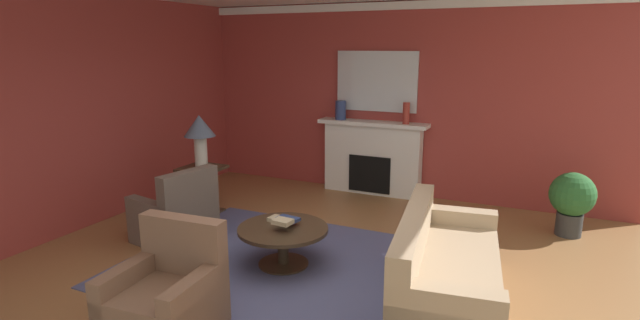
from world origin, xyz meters
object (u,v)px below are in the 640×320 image
at_px(side_table, 203,187).
at_px(table_lamp, 200,131).
at_px(mantel_mirror, 377,81).
at_px(coffee_table, 283,237).
at_px(vase_mantel_left, 341,110).
at_px(armchair_near_window, 176,218).
at_px(vase_mantel_right, 406,113).
at_px(armchair_facing_fireplace, 167,300).
at_px(potted_plant, 572,199).
at_px(fireplace, 372,159).
at_px(sofa, 444,272).

distance_m(side_table, table_lamp, 0.82).
height_order(mantel_mirror, coffee_table, mantel_mirror).
bearing_deg(vase_mantel_left, armchair_near_window, -108.81).
height_order(mantel_mirror, vase_mantel_right, mantel_mirror).
xyz_separation_m(armchair_facing_fireplace, vase_mantel_left, (-0.30, 4.54, 1.05)).
xyz_separation_m(vase_mantel_left, vase_mantel_right, (1.10, 0.00, 0.01)).
bearing_deg(potted_plant, coffee_table, -141.32).
distance_m(fireplace, potted_plant, 3.00).
bearing_deg(fireplace, side_table, -133.20).
height_order(sofa, armchair_facing_fireplace, armchair_facing_fireplace).
bearing_deg(vase_mantel_right, table_lamp, -141.20).
distance_m(vase_mantel_left, potted_plant, 3.64).
bearing_deg(potted_plant, mantel_mirror, 164.36).
height_order(sofa, side_table, sofa).
bearing_deg(side_table, table_lamp, 0.00).
bearing_deg(vase_mantel_left, mantel_mirror, 17.18).
bearing_deg(vase_mantel_right, fireplace, 174.86).
bearing_deg(side_table, sofa, -16.01).
relative_size(armchair_near_window, armchair_facing_fireplace, 1.00).
bearing_deg(potted_plant, side_table, -164.75).
relative_size(mantel_mirror, vase_mantel_left, 4.33).
relative_size(sofa, potted_plant, 2.64).
bearing_deg(coffee_table, sofa, -0.85).
xyz_separation_m(fireplace, sofa, (1.77, -3.06, -0.27)).
bearing_deg(vase_mantel_left, armchair_facing_fireplace, -86.21).
bearing_deg(fireplace, sofa, -59.89).
relative_size(mantel_mirror, side_table, 1.92).
distance_m(side_table, potted_plant, 4.98).
bearing_deg(armchair_facing_fireplace, sofa, 37.18).
distance_m(coffee_table, side_table, 2.15).
relative_size(armchair_near_window, vase_mantel_left, 3.07).
xyz_separation_m(fireplace, armchair_near_window, (-1.55, -2.98, -0.26)).
xyz_separation_m(vase_mantel_left, potted_plant, (3.47, -0.65, -0.87)).
xyz_separation_m(sofa, side_table, (-3.66, 1.05, 0.10)).
xyz_separation_m(vase_mantel_right, potted_plant, (2.37, -0.65, -0.88)).
xyz_separation_m(fireplace, side_table, (-1.88, -2.01, -0.17)).
xyz_separation_m(mantel_mirror, armchair_near_window, (-1.55, -3.10, -1.53)).
distance_m(armchair_near_window, side_table, 1.03).
height_order(sofa, armchair_near_window, armchair_near_window).
relative_size(vase_mantel_right, potted_plant, 0.40).
bearing_deg(sofa, vase_mantel_right, 112.13).
bearing_deg(armchair_facing_fireplace, fireplace, 86.90).
xyz_separation_m(fireplace, coffee_table, (0.01, -3.03, -0.23)).
xyz_separation_m(sofa, armchair_facing_fireplace, (-2.02, -1.53, 0.01)).
distance_m(sofa, coffee_table, 1.77).
height_order(coffee_table, side_table, side_table).
xyz_separation_m(armchair_near_window, coffee_table, (1.55, -0.05, 0.03)).
relative_size(side_table, vase_mantel_left, 2.26).
relative_size(armchair_near_window, coffee_table, 0.95).
bearing_deg(sofa, fireplace, 120.11).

